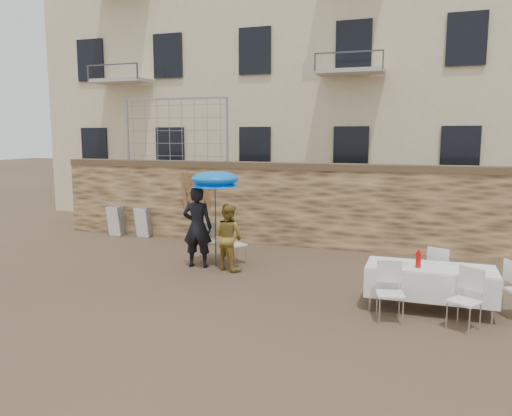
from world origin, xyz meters
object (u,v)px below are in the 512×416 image
(chair_stack_right, at_px, (146,221))
(table_chair_front_left, at_px, (390,293))
(umbrella, at_px, (215,182))
(woman_dress, at_px, (228,237))
(soda_bottle, at_px, (418,260))
(man_suit, at_px, (197,227))
(banquet_table, at_px, (430,269))
(chair_stack_left, at_px, (119,220))
(table_chair_front_right, at_px, (464,300))
(couple_chair_left, at_px, (208,241))
(couple_chair_right, at_px, (235,243))
(table_chair_back, at_px, (441,272))

(chair_stack_right, bearing_deg, table_chair_front_left, -32.56)
(umbrella, relative_size, chair_stack_right, 2.25)
(woman_dress, height_order, table_chair_front_left, woman_dress)
(soda_bottle, bearing_deg, man_suit, 163.01)
(banquet_table, bearing_deg, chair_stack_left, 156.02)
(soda_bottle, distance_m, table_chair_front_left, 0.84)
(table_chair_front_left, bearing_deg, man_suit, 142.63)
(table_chair_front_right, xyz_separation_m, chair_stack_right, (-8.41, 4.67, -0.02))
(man_suit, height_order, table_chair_front_right, man_suit)
(couple_chair_left, distance_m, couple_chair_right, 0.70)
(chair_stack_right, bearing_deg, chair_stack_left, 180.00)
(soda_bottle, relative_size, table_chair_back, 0.27)
(table_chair_back, bearing_deg, table_chair_front_left, 86.19)
(umbrella, distance_m, table_chair_front_left, 4.76)
(umbrella, bearing_deg, banquet_table, -17.12)
(table_chair_back, bearing_deg, couple_chair_left, 11.93)
(soda_bottle, xyz_separation_m, table_chair_front_right, (0.70, -0.60, -0.43))
(umbrella, distance_m, table_chair_front_right, 5.71)
(soda_bottle, distance_m, table_chair_back, 1.11)
(couple_chair_right, bearing_deg, soda_bottle, -172.16)
(banquet_table, xyz_separation_m, chair_stack_right, (-7.91, 3.92, -0.27))
(couple_chair_right, relative_size, table_chair_front_left, 1.00)
(table_chair_back, bearing_deg, umbrella, 16.23)
(man_suit, xyz_separation_m, table_chair_front_left, (4.37, -2.06, -0.45))
(woman_dress, bearing_deg, table_chair_front_left, 170.82)
(woman_dress, relative_size, banquet_table, 0.71)
(man_suit, xyz_separation_m, couple_chair_right, (0.70, 0.55, -0.45))
(woman_dress, relative_size, umbrella, 0.72)
(soda_bottle, bearing_deg, table_chair_front_left, -123.69)
(soda_bottle, bearing_deg, table_chair_front_right, -40.60)
(umbrella, xyz_separation_m, table_chair_front_left, (3.97, -2.16, -1.47))
(table_chair_front_left, bearing_deg, chair_stack_right, 135.28)
(woman_dress, height_order, banquet_table, woman_dress)
(man_suit, height_order, table_chair_front_left, man_suit)
(man_suit, bearing_deg, chair_stack_right, -49.83)
(man_suit, xyz_separation_m, banquet_table, (4.97, -1.31, -0.19))
(man_suit, relative_size, banquet_table, 0.88)
(soda_bottle, xyz_separation_m, chair_stack_right, (-7.71, 4.07, -0.45))
(woman_dress, relative_size, chair_stack_right, 1.61)
(couple_chair_left, height_order, couple_chair_right, same)
(man_suit, bearing_deg, table_chair_back, 166.18)
(woman_dress, xyz_separation_m, couple_chair_right, (-0.05, 0.55, -0.26))
(banquet_table, bearing_deg, man_suit, 165.26)
(soda_bottle, bearing_deg, chair_stack_right, 152.18)
(banquet_table, distance_m, table_chair_front_left, 0.99)
(couple_chair_right, height_order, banquet_table, couple_chair_right)
(woman_dress, relative_size, couple_chair_right, 1.55)
(couple_chair_right, distance_m, chair_stack_left, 4.98)
(man_suit, height_order, chair_stack_left, man_suit)
(banquet_table, distance_m, chair_stack_left, 9.64)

